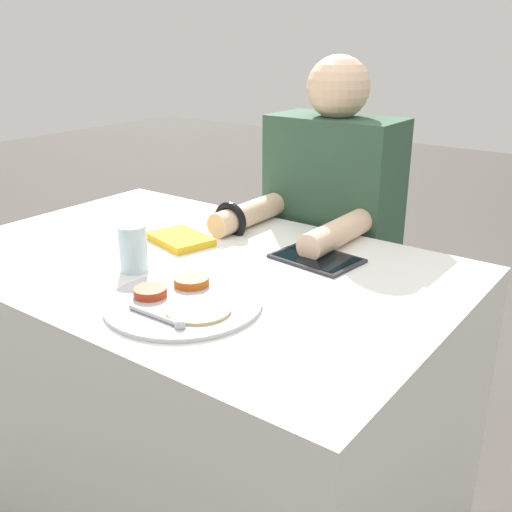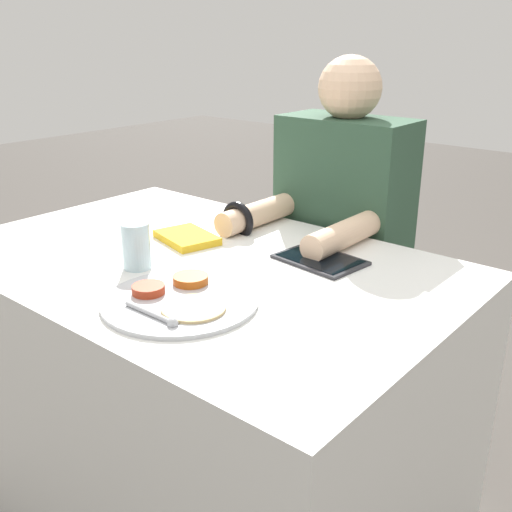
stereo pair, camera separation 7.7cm
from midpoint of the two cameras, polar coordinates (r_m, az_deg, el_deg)
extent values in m
plane|color=#4C4742|center=(1.90, -3.55, -22.06)|extent=(12.00, 12.00, 0.00)
cube|color=silver|center=(1.66, -3.84, -12.51)|extent=(1.29, 0.84, 0.75)
cylinder|color=#B7BABF|center=(1.26, -5.50, -4.34)|extent=(0.33, 0.33, 0.01)
cylinder|color=#B75114|center=(1.33, -4.60, -2.24)|extent=(0.08, 0.08, 0.02)
cylinder|color=#A83319|center=(1.29, -8.54, -3.17)|extent=(0.07, 0.07, 0.02)
cylinder|color=#DBBC7F|center=(1.20, -4.14, -5.00)|extent=(0.13, 0.13, 0.01)
cylinder|color=#B7BABF|center=(1.19, -8.33, -5.39)|extent=(0.14, 0.01, 0.01)
sphere|color=#B7BABF|center=(1.15, -6.03, -6.38)|extent=(0.02, 0.02, 0.02)
cube|color=silver|center=(1.62, -5.26, 1.55)|extent=(0.19, 0.16, 0.01)
cube|color=gold|center=(1.62, -5.26, 1.75)|extent=(0.20, 0.16, 0.02)
cube|color=#28282D|center=(1.49, 7.59, -0.37)|extent=(0.22, 0.17, 0.01)
cube|color=black|center=(1.49, 7.60, -0.21)|extent=(0.20, 0.15, 0.00)
cube|color=black|center=(2.07, 8.60, -10.51)|extent=(0.35, 0.22, 0.44)
cube|color=#2D4C38|center=(1.86, 9.46, 3.51)|extent=(0.39, 0.20, 0.61)
sphere|color=beige|center=(1.79, 10.21, 15.48)|extent=(0.18, 0.18, 0.18)
cylinder|color=beige|center=(1.74, 1.48, 4.05)|extent=(0.07, 0.30, 0.07)
cylinder|color=beige|center=(1.59, 9.77, 2.05)|extent=(0.07, 0.30, 0.07)
torus|color=black|center=(1.68, -0.45, 3.38)|extent=(0.11, 0.02, 0.11)
cylinder|color=silver|center=(1.44, -9.86, 0.95)|extent=(0.07, 0.07, 0.11)
camera|label=1|loc=(0.04, -88.36, 0.62)|focal=42.00mm
camera|label=2|loc=(0.04, 91.64, -0.62)|focal=42.00mm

